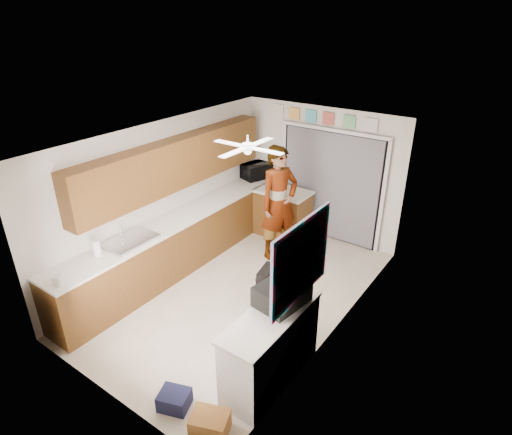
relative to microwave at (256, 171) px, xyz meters
The scene contains 40 objects.
floor 2.82m from the microwave, 59.90° to the right, with size 5.00×5.00×0.00m, color beige.
ceiling 2.96m from the microwave, 59.90° to the right, with size 5.00×5.00×0.00m, color white.
wall_back 1.34m from the microwave, 10.85° to the left, with size 3.20×3.20×0.00m, color white.
wall_front 4.93m from the microwave, 74.64° to the right, with size 3.20×3.20×0.00m, color white.
wall_left 2.27m from the microwave, 97.48° to the right, with size 5.00×5.00×0.00m, color white.
wall_right 3.68m from the microwave, 37.76° to the right, with size 5.00×5.00×0.00m, color white.
left_base_cabinets 2.34m from the microwave, 89.89° to the right, with size 0.60×4.80×0.90m, color brown.
left_countertop 2.26m from the microwave, 89.63° to the right, with size 0.62×4.80×0.04m, color white.
upper_cabinets 2.17m from the microwave, 93.78° to the right, with size 0.32×4.00×0.80m, color brown.
sink_basin 3.25m from the microwave, 89.74° to the right, with size 0.50×0.76×0.06m, color silver.
faucet 3.26m from the microwave, 93.09° to the right, with size 0.03×0.03×0.22m, color silver.
peninsula_base 1.06m from the microwave, 17.26° to the right, with size 1.00×0.60×0.90m, color brown.
peninsula_top 0.86m from the microwave, 17.26° to the right, with size 1.04×0.64×0.04m, color white.
back_opening_recess 1.57m from the microwave, ahead, with size 2.00×0.06×2.10m, color black.
curtain_panel 1.57m from the microwave, ahead, with size 1.90×0.03×2.05m, color gray.
door_trim_left 0.57m from the microwave, 19.57° to the left, with size 0.06×0.04×2.10m, color white.
door_trim_right 2.58m from the microwave, ahead, with size 0.06×0.04×2.10m, color white.
door_trim_head 1.87m from the microwave, ahead, with size 2.10×0.04×0.06m, color white.
header_frame_0 1.41m from the microwave, 17.34° to the left, with size 0.22×0.02×0.22m, color #F7B852.
header_frame_1 1.62m from the microwave, 11.78° to the left, with size 0.22×0.02×0.22m, color #50C1D5.
header_frame_2 1.86m from the microwave, ahead, with size 0.22×0.02×0.22m, color #C05448.
header_frame_3 2.18m from the microwave, ahead, with size 0.22×0.02×0.22m, color #6CBD7B.
header_frame_4 2.52m from the microwave, ahead, with size 0.22×0.02×0.22m, color silver.
route66_sign 1.27m from the microwave, 31.82° to the left, with size 0.22×0.02×0.26m, color silver.
right_counter_base 4.40m from the microwave, 52.42° to the right, with size 0.50×1.40×0.90m, color white.
right_counter_top 4.35m from the microwave, 52.53° to the right, with size 0.54×1.44×0.04m, color white.
abstract_painting 4.38m from the microwave, 48.41° to the right, with size 0.03×1.15×0.95m, color #FF5DAB.
ceiling_fan 2.72m from the microwave, 57.53° to the right, with size 1.14×1.14×0.24m, color white.
microwave is the anchor object (origin of this frame).
jar_a 4.50m from the microwave, 87.82° to the right, with size 0.10×0.10×0.14m, color silver.
jar_b 4.50m from the microwave, 88.81° to the right, with size 0.07×0.07×0.10m, color silver.
paper_towel_roll 3.77m from the microwave, 90.82° to the right, with size 0.11×0.11×0.24m, color white.
suitcase 4.13m from the microwave, 50.53° to the right, with size 0.45×0.60×0.26m, color black.
suitcase_rim 4.13m from the microwave, 50.53° to the right, with size 0.44×0.58×0.02m, color yellow.
suitcase_lid 3.92m from the microwave, 47.83° to the right, with size 0.42×0.03×0.50m, color black.
cardboard_box 5.22m from the microwave, 60.14° to the right, with size 0.39×0.29×0.24m, color #AF7737.
navy_crate 4.97m from the microwave, 65.57° to the right, with size 0.33×0.28×0.20m, color #141733.
cabinet_door_panel 1.68m from the microwave, 42.22° to the right, with size 0.36×0.03×0.54m, color brown.
man 1.50m from the microwave, 39.51° to the right, with size 0.74×0.49×2.05m, color white.
dog 2.72m from the microwave, 51.11° to the right, with size 0.26×0.60×0.47m, color black.
Camera 1 is at (3.43, -4.43, 4.05)m, focal length 30.00 mm.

